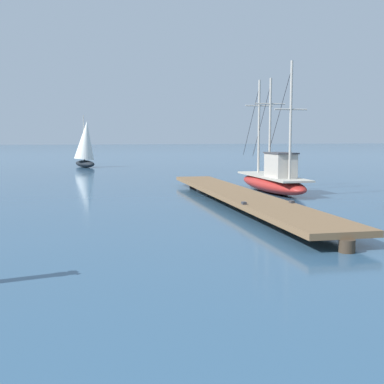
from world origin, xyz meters
name	(u,v)px	position (x,y,z in m)	size (l,w,h in m)	color
floating_dock	(238,195)	(6.96, 16.64, 0.36)	(3.30, 16.39, 0.53)	brown
fishing_boat_1	(273,179)	(10.17, 20.04, 0.61)	(2.23, 7.73, 5.73)	#AD2823
distant_sailboat	(85,145)	(3.70, 42.57, 1.94)	(2.40, 3.53, 4.46)	black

